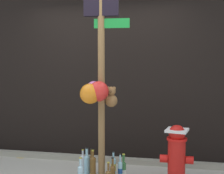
{
  "coord_description": "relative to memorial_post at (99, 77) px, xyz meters",
  "views": [
    {
      "loc": [
        1.13,
        -3.6,
        1.59
      ],
      "look_at": [
        0.32,
        0.41,
        1.24
      ],
      "focal_mm": 51.19,
      "sensor_mm": 36.0,
      "label": 1
    }
  ],
  "objects": [
    {
      "name": "litter_0",
      "position": [
        -1.5,
        0.74,
        -1.37
      ],
      "size": [
        0.13,
        0.11,
        0.01
      ],
      "primitive_type": "cube",
      "rotation": [
        0.0,
        0.0,
        2.95
      ],
      "color": "tan",
      "rests_on": "ground_plane"
    },
    {
      "name": "bottle_9",
      "position": [
        0.18,
        -0.0,
        -1.24
      ],
      "size": [
        0.07,
        0.07,
        0.34
      ],
      "color": "brown",
      "rests_on": "ground_plane"
    },
    {
      "name": "bottle_7",
      "position": [
        -0.2,
        0.11,
        -1.2
      ],
      "size": [
        0.07,
        0.07,
        0.41
      ],
      "color": "#93CCE0",
      "rests_on": "ground_plane"
    },
    {
      "name": "bottle_2",
      "position": [
        -0.22,
        -0.11,
        -1.24
      ],
      "size": [
        0.08,
        0.08,
        0.34
      ],
      "color": "#B2DBEA",
      "rests_on": "ground_plane"
    },
    {
      "name": "bottle_3",
      "position": [
        -0.17,
        0.24,
        -1.23
      ],
      "size": [
        0.06,
        0.06,
        0.37
      ],
      "color": "brown",
      "rests_on": "ground_plane"
    },
    {
      "name": "memorial_post",
      "position": [
        0.0,
        0.0,
        0.0
      ],
      "size": [
        0.59,
        0.48,
        2.51
      ],
      "color": "olive",
      "rests_on": "ground_plane"
    },
    {
      "name": "building_wall",
      "position": [
        -0.16,
        1.2,
        0.34
      ],
      "size": [
        10.0,
        0.2,
        3.43
      ],
      "color": "black",
      "rests_on": "ground_plane"
    },
    {
      "name": "fire_hydrant",
      "position": [
        0.99,
        0.16,
        -0.98
      ],
      "size": [
        0.43,
        0.31,
        0.76
      ],
      "color": "red",
      "rests_on": "ground_plane"
    },
    {
      "name": "bottle_6",
      "position": [
        0.27,
        0.06,
        -1.23
      ],
      "size": [
        0.06,
        0.06,
        0.37
      ],
      "color": "#93CCE0",
      "rests_on": "ground_plane"
    },
    {
      "name": "curb_strip",
      "position": [
        -0.16,
        0.8,
        -1.34
      ],
      "size": [
        8.0,
        0.12,
        0.08
      ],
      "primitive_type": "cube",
      "color": "gray",
      "rests_on": "ground_plane"
    },
    {
      "name": "bottle_0",
      "position": [
        -0.09,
        0.04,
        -1.21
      ],
      "size": [
        0.08,
        0.08,
        0.4
      ],
      "color": "brown",
      "rests_on": "ground_plane"
    },
    {
      "name": "bottle_1",
      "position": [
        -0.28,
        0.18,
        -1.23
      ],
      "size": [
        0.07,
        0.07,
        0.36
      ],
      "color": "silver",
      "rests_on": "ground_plane"
    },
    {
      "name": "bottle_8",
      "position": [
        0.3,
        0.16,
        -1.25
      ],
      "size": [
        0.07,
        0.07,
        0.34
      ],
      "color": "#337038",
      "rests_on": "ground_plane"
    },
    {
      "name": "bottle_4",
      "position": [
        0.16,
        0.17,
        -1.23
      ],
      "size": [
        0.07,
        0.07,
        0.36
      ],
      "color": "#93CCE0",
      "rests_on": "ground_plane"
    }
  ]
}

